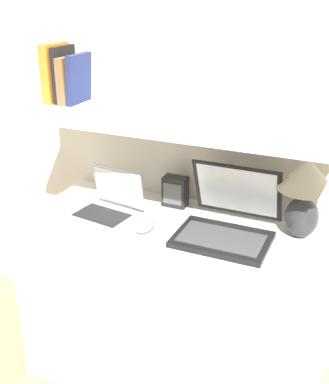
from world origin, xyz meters
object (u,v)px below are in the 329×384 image
book_navy (79,79)px  book_orange (56,72)px  computer_mouse (145,226)px  book_brown (72,80)px  laptop_large (227,222)px  laptop_small (108,207)px  router_box (175,191)px  book_black (64,74)px  table_lamp (305,188)px

book_navy → book_orange: bearing=180.0°
computer_mouse → book_brown: book_brown is taller
laptop_large → book_orange: (-0.76, 0.04, 0.50)m
book_brown → laptop_small: bearing=-24.7°
router_box → book_black: size_ratio=0.60×
laptop_large → book_black: 0.87m
laptop_large → book_brown: 0.83m
computer_mouse → book_black: book_black is taller
table_lamp → computer_mouse: table_lamp is taller
book_black → computer_mouse: bearing=-18.9°
book_black → book_brown: (0.03, 0.00, -0.02)m
router_box → book_brown: size_ratio=0.72×
book_orange → book_black: size_ratio=1.04×
book_black → laptop_large: bearing=-3.5°
table_lamp → laptop_small: table_lamp is taller
table_lamp → computer_mouse: (-0.55, -0.20, -0.18)m
table_lamp → laptop_small: (-0.75, -0.15, -0.16)m
laptop_small → table_lamp: bearing=11.2°
book_brown → book_orange: bearing=180.0°
laptop_small → book_brown: 0.53m
laptop_small → book_navy: (-0.16, 0.09, 0.49)m
computer_mouse → book_black: bearing=161.1°
table_lamp → computer_mouse: size_ratio=2.96×
table_lamp → laptop_small: 0.78m
laptop_large → book_navy: 0.81m
book_brown → book_navy: size_ratio=0.94×
laptop_large → book_orange: 0.91m
book_brown → table_lamp: bearing=3.6°
book_black → book_brown: size_ratio=1.20×
book_brown → computer_mouse: bearing=-20.3°
router_box → book_navy: size_ratio=0.68×
laptop_small → router_box: 0.30m
router_box → laptop_large: bearing=-29.9°
laptop_large → router_box: laptop_large is taller
laptop_large → router_box: size_ratio=2.65×
book_brown → book_navy: book_navy is taller
table_lamp → book_navy: bearing=-176.2°
laptop_large → book_brown: (-0.69, 0.04, 0.47)m
laptop_large → book_orange: size_ratio=1.52×
table_lamp → laptop_large: size_ratio=0.91×
laptop_large → computer_mouse: bearing=-161.6°
laptop_large → router_box: (-0.28, 0.16, 0.01)m
laptop_small → router_box: laptop_small is taller
book_black → book_navy: size_ratio=1.13×
laptop_small → book_brown: bearing=155.3°
book_orange → book_black: (0.04, 0.00, -0.00)m
laptop_small → book_brown: (-0.19, 0.09, 0.49)m
computer_mouse → router_box: size_ratio=0.81×
computer_mouse → book_orange: book_orange is taller
laptop_small → book_navy: 0.52m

